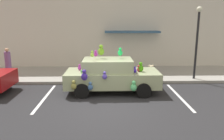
% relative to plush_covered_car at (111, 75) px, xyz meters
% --- Properties ---
extents(ground_plane, '(60.00, 60.00, 0.00)m').
position_rel_plush_covered_car_xyz_m(ground_plane, '(-0.25, -1.76, -0.80)').
color(ground_plane, '#262628').
extents(sidewalk, '(24.00, 4.00, 0.15)m').
position_rel_plush_covered_car_xyz_m(sidewalk, '(-0.25, 3.24, -0.73)').
color(sidewalk, gray).
rests_on(sidewalk, ground).
extents(storefront_building, '(24.00, 1.25, 6.40)m').
position_rel_plush_covered_car_xyz_m(storefront_building, '(-0.23, 5.39, 2.39)').
color(storefront_building, beige).
rests_on(storefront_building, ground).
extents(parking_stripe_front, '(0.12, 3.60, 0.01)m').
position_rel_plush_covered_car_xyz_m(parking_stripe_front, '(2.97, -0.76, -0.80)').
color(parking_stripe_front, silver).
rests_on(parking_stripe_front, ground).
extents(parking_stripe_rear, '(0.12, 3.60, 0.01)m').
position_rel_plush_covered_car_xyz_m(parking_stripe_rear, '(-2.87, -0.76, -0.80)').
color(parking_stripe_rear, silver).
rests_on(parking_stripe_rear, ground).
extents(plush_covered_car, '(4.27, 2.12, 2.18)m').
position_rel_plush_covered_car_xyz_m(plush_covered_car, '(0.00, 0.00, 0.00)').
color(plush_covered_car, '#9BA67C').
rests_on(plush_covered_car, ground).
extents(teddy_bear_on_sidewalk, '(0.38, 0.32, 0.72)m').
position_rel_plush_covered_car_xyz_m(teddy_bear_on_sidewalk, '(2.27, 2.03, -0.32)').
color(teddy_bear_on_sidewalk, beige).
rests_on(teddy_bear_on_sidewalk, sidewalk).
extents(street_lamp_post, '(0.28, 0.28, 3.83)m').
position_rel_plush_covered_car_xyz_m(street_lamp_post, '(4.60, 1.74, 1.70)').
color(street_lamp_post, black).
rests_on(street_lamp_post, sidewalk).
extents(pedestrian_near_shopfront, '(0.32, 0.32, 1.67)m').
position_rel_plush_covered_car_xyz_m(pedestrian_near_shopfront, '(-5.61, 2.13, 0.13)').
color(pedestrian_near_shopfront, '#7A548B').
rests_on(pedestrian_near_shopfront, sidewalk).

